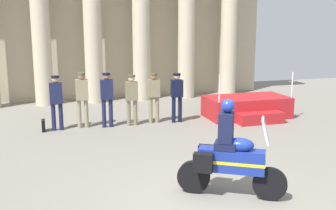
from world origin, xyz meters
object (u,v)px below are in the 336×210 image
(officer_in_row_2, at_px, (107,95))
(officer_in_row_4, at_px, (154,94))
(briefcase_on_ground, at_px, (43,125))
(officer_in_row_5, at_px, (177,94))
(officer_in_row_3, at_px, (132,96))
(reviewing_stand, at_px, (247,108))
(officer_in_row_1, at_px, (82,95))
(motorcycle_with_rider, at_px, (228,156))
(officer_in_row_0, at_px, (56,98))

(officer_in_row_2, height_order, officer_in_row_4, officer_in_row_2)
(officer_in_row_4, distance_m, briefcase_on_ground, 3.61)
(officer_in_row_4, xyz_separation_m, officer_in_row_5, (0.75, -0.13, -0.01))
(officer_in_row_2, xyz_separation_m, officer_in_row_3, (0.79, -0.01, -0.06))
(officer_in_row_5, height_order, briefcase_on_ground, officer_in_row_5)
(officer_in_row_2, xyz_separation_m, officer_in_row_5, (2.31, -0.01, -0.06))
(officer_in_row_5, bearing_deg, officer_in_row_3, 1.80)
(officer_in_row_3, height_order, briefcase_on_ground, officer_in_row_3)
(reviewing_stand, height_order, officer_in_row_1, officer_in_row_1)
(motorcycle_with_rider, relative_size, briefcase_on_ground, 5.28)
(officer_in_row_2, bearing_deg, officer_in_row_3, -178.50)
(officer_in_row_5, bearing_deg, motorcycle_with_rider, 83.31)
(reviewing_stand, xyz_separation_m, motorcycle_with_rider, (-3.49, -5.88, 0.45))
(officer_in_row_4, bearing_deg, officer_in_row_2, 6.37)
(officer_in_row_0, relative_size, officer_in_row_1, 0.97)
(officer_in_row_0, height_order, briefcase_on_ground, officer_in_row_0)
(reviewing_stand, relative_size, briefcase_on_ground, 7.94)
(officer_in_row_5, bearing_deg, officer_in_row_1, -1.10)
(reviewing_stand, distance_m, officer_in_row_1, 5.70)
(motorcycle_with_rider, bearing_deg, officer_in_row_4, 119.80)
(briefcase_on_ground, bearing_deg, officer_in_row_2, -1.59)
(reviewing_stand, distance_m, officer_in_row_0, 6.47)
(officer_in_row_0, bearing_deg, officer_in_row_4, -177.01)
(officer_in_row_0, bearing_deg, briefcase_on_ground, 3.25)
(officer_in_row_4, height_order, officer_in_row_5, officer_in_row_4)
(officer_in_row_2, bearing_deg, reviewing_stand, -178.72)
(officer_in_row_4, bearing_deg, officer_in_row_0, 2.99)
(officer_in_row_0, distance_m, officer_in_row_2, 1.54)
(officer_in_row_2, bearing_deg, officer_in_row_0, -0.43)
(reviewing_stand, distance_m, officer_in_row_2, 4.95)
(officer_in_row_3, bearing_deg, briefcase_on_ground, 0.69)
(officer_in_row_2, height_order, officer_in_row_5, officer_in_row_2)
(officer_in_row_3, bearing_deg, officer_in_row_5, -178.20)
(officer_in_row_5, distance_m, motorcycle_with_rider, 5.99)
(officer_in_row_3, height_order, officer_in_row_5, officer_in_row_3)
(officer_in_row_2, xyz_separation_m, motorcycle_with_rider, (1.41, -5.93, -0.23))
(motorcycle_with_rider, bearing_deg, briefcase_on_ground, 150.58)
(reviewing_stand, bearing_deg, officer_in_row_4, 176.95)
(officer_in_row_3, bearing_deg, reviewing_stand, -178.77)
(officer_in_row_1, distance_m, officer_in_row_5, 3.07)
(officer_in_row_2, distance_m, motorcycle_with_rider, 6.10)
(officer_in_row_4, bearing_deg, officer_in_row_1, 1.13)
(officer_in_row_1, height_order, motorcycle_with_rider, motorcycle_with_rider)
(officer_in_row_5, distance_m, briefcase_on_ground, 4.35)
(officer_in_row_2, distance_m, officer_in_row_3, 0.80)
(officer_in_row_4, bearing_deg, officer_in_row_3, 11.37)
(officer_in_row_2, bearing_deg, officer_in_row_5, -178.30)
(officer_in_row_2, bearing_deg, briefcase_on_ground, 0.36)
(officer_in_row_1, distance_m, officer_in_row_2, 0.77)
(officer_in_row_2, relative_size, briefcase_on_ground, 4.82)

